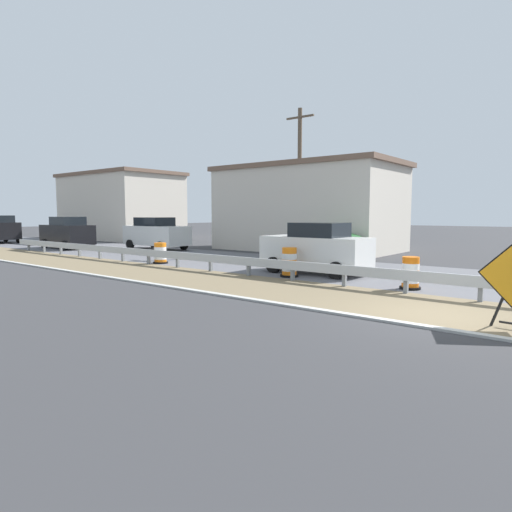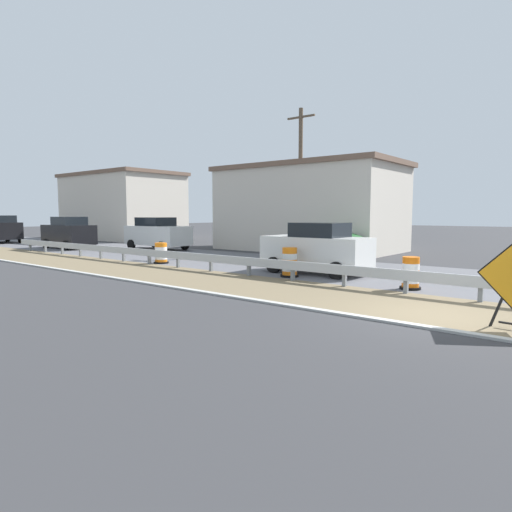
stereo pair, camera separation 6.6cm
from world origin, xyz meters
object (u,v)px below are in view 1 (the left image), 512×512
car_mid_far_lane (156,233)px  utility_pole_near (299,179)px  traffic_barrel_mid (160,254)px  traffic_barrel_nearest (410,275)px  traffic_barrel_close (289,264)px  car_lead_near_lane (67,233)px  car_trailing_far_lane (316,248)px

car_mid_far_lane → utility_pole_near: utility_pole_near is taller
traffic_barrel_mid → utility_pole_near: size_ratio=0.12×
traffic_barrel_nearest → traffic_barrel_close: 4.52m
car_lead_near_lane → traffic_barrel_mid: bearing=171.9°
traffic_barrel_nearest → car_mid_far_lane: bearing=75.1°
car_lead_near_lane → utility_pole_near: bearing=-155.9°
traffic_barrel_close → car_mid_far_lane: (5.04, 14.04, 0.56)m
traffic_barrel_nearest → traffic_barrel_close: bearing=91.3°
traffic_barrel_close → traffic_barrel_mid: 7.34m
utility_pole_near → car_mid_far_lane: bearing=108.1°
traffic_barrel_close → car_trailing_far_lane: car_trailing_far_lane is taller
traffic_barrel_mid → utility_pole_near: utility_pole_near is taller
traffic_barrel_nearest → traffic_barrel_mid: (-0.23, 11.86, -0.02)m
traffic_barrel_close → utility_pole_near: 10.14m
traffic_barrel_close → car_mid_far_lane: 14.93m
traffic_barrel_mid → car_mid_far_lane: 8.49m
traffic_barrel_nearest → car_mid_far_lane: car_mid_far_lane is taller
car_mid_far_lane → traffic_barrel_mid: bearing=-37.7°
car_mid_far_lane → utility_pole_near: bearing=18.0°
car_lead_near_lane → car_mid_far_lane: 6.31m
car_lead_near_lane → utility_pole_near: (6.26, -14.66, 3.26)m
car_lead_near_lane → car_mid_far_lane: (3.23, -5.42, -0.01)m
traffic_barrel_nearest → traffic_barrel_close: traffic_barrel_close is taller
traffic_barrel_close → car_lead_near_lane: (1.81, 19.46, 0.58)m
traffic_barrel_nearest → car_lead_near_lane: size_ratio=0.24×
traffic_barrel_nearest → car_trailing_far_lane: (1.33, 4.22, 0.55)m
traffic_barrel_close → car_lead_near_lane: size_ratio=0.26×
utility_pole_near → traffic_barrel_close: bearing=-149.2°
traffic_barrel_nearest → utility_pole_near: bearing=49.5°
traffic_barrel_close → car_mid_far_lane: car_mid_far_lane is taller
car_mid_far_lane → car_lead_near_lane: bearing=-149.3°
traffic_barrel_nearest → car_lead_near_lane: (1.71, 23.98, 0.62)m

